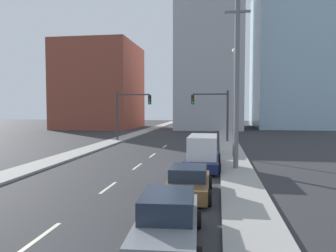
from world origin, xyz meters
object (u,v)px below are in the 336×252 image
(street_lamp, at_px, (234,95))
(box_truck_navy, at_px, (203,153))
(traffic_signal_right, at_px, (217,109))
(sedan_tan, at_px, (204,147))
(utility_pole_right_mid, at_px, (237,84))
(sedan_brown, at_px, (188,182))
(sedan_gray, at_px, (168,222))
(traffic_signal_left, at_px, (127,109))

(street_lamp, bearing_deg, box_truck_navy, -114.19)
(traffic_signal_right, bearing_deg, box_truck_navy, -92.73)
(box_truck_navy, distance_m, sedan_tan, 6.28)
(utility_pole_right_mid, bearing_deg, sedan_brown, -110.26)
(sedan_gray, distance_m, sedan_tan, 18.49)
(traffic_signal_right, height_order, box_truck_navy, traffic_signal_right)
(utility_pole_right_mid, relative_size, street_lamp, 1.25)
(sedan_gray, bearing_deg, box_truck_navy, 84.41)
(traffic_signal_left, height_order, sedan_tan, traffic_signal_left)
(traffic_signal_left, xyz_separation_m, sedan_brown, (9.50, -23.44, -3.24))
(utility_pole_right_mid, xyz_separation_m, street_lamp, (0.12, 5.19, -0.52))
(sedan_gray, xyz_separation_m, sedan_tan, (0.27, 18.49, -0.03))
(street_lamp, height_order, sedan_brown, street_lamp)
(traffic_signal_right, height_order, sedan_brown, traffic_signal_right)
(traffic_signal_right, distance_m, sedan_gray, 28.98)
(traffic_signal_right, height_order, street_lamp, street_lamp)
(traffic_signal_right, distance_m, sedan_tan, 10.83)
(box_truck_navy, xyz_separation_m, sedan_tan, (-0.19, 6.27, -0.38))
(traffic_signal_right, relative_size, sedan_brown, 1.36)
(traffic_signal_left, xyz_separation_m, traffic_signal_right, (10.62, 0.00, 0.00))
(traffic_signal_left, bearing_deg, street_lamp, -43.87)
(utility_pole_right_mid, relative_size, sedan_tan, 2.41)
(traffic_signal_left, bearing_deg, box_truck_navy, -59.30)
(traffic_signal_right, xyz_separation_m, box_truck_navy, (-0.79, -16.57, -2.83))
(utility_pole_right_mid, bearing_deg, box_truck_navy, 173.89)
(traffic_signal_right, relative_size, street_lamp, 0.69)
(street_lamp, distance_m, sedan_brown, 12.88)
(traffic_signal_right, relative_size, sedan_tan, 1.33)
(traffic_signal_left, bearing_deg, sedan_tan, -46.87)
(utility_pole_right_mid, xyz_separation_m, box_truck_navy, (-2.12, 0.23, -4.50))
(sedan_brown, height_order, sedan_tan, sedan_tan)
(traffic_signal_left, height_order, sedan_gray, traffic_signal_left)
(sedan_brown, distance_m, box_truck_navy, 6.89)
(traffic_signal_left, relative_size, utility_pole_right_mid, 0.55)
(utility_pole_right_mid, height_order, street_lamp, utility_pole_right_mid)
(traffic_signal_right, distance_m, street_lamp, 11.75)
(traffic_signal_left, bearing_deg, sedan_gray, -71.96)
(traffic_signal_left, relative_size, sedan_gray, 1.23)
(street_lamp, bearing_deg, sedan_brown, -102.24)
(street_lamp, relative_size, sedan_brown, 1.98)
(sedan_gray, bearing_deg, sedan_brown, 85.26)
(sedan_tan, bearing_deg, street_lamp, -27.46)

